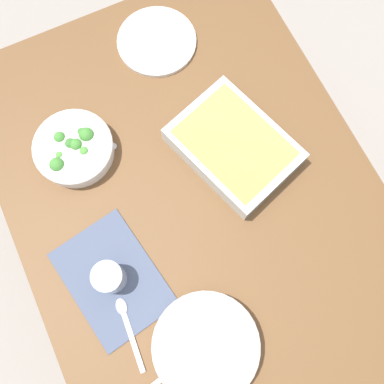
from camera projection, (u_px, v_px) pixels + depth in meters
The scene contains 11 objects.
ground_plane at pixel (192, 239), 1.82m from camera, with size 6.00×6.00×0.00m, color #9E9389.
dining_table at pixel (192, 201), 1.20m from camera, with size 1.20×0.90×0.74m.
placemat at pixel (113, 279), 1.05m from camera, with size 0.28×0.20×0.00m, color #4C5670.
stew_bowl at pixel (206, 346), 0.98m from camera, with size 0.24×0.24×0.06m.
broccoli_bowl at pixel (74, 148), 1.11m from camera, with size 0.20×0.20×0.07m.
baking_dish at pixel (234, 146), 1.11m from camera, with size 0.35×0.30×0.06m.
drink_cup at pixel (110, 278), 1.01m from camera, with size 0.07×0.07×0.08m.
side_plate at pixel (157, 41), 1.22m from camera, with size 0.22×0.22×0.01m, color silver.
spoon_by_stew at pixel (178, 367), 1.00m from camera, with size 0.05×0.18×0.01m.
spoon_by_broccoli at pixel (93, 149), 1.13m from camera, with size 0.07×0.17×0.01m.
spoon_spare at pixel (127, 324), 1.02m from camera, with size 0.18×0.03×0.01m.
Camera 1 is at (-0.26, 0.12, 1.81)m, focal length 41.05 mm.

